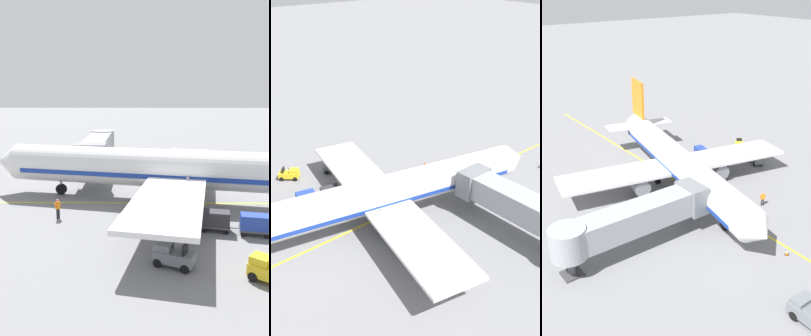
# 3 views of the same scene
# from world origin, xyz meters

# --- Properties ---
(ground_plane) EXTENTS (400.00, 400.00, 0.00)m
(ground_plane) POSITION_xyz_m (0.00, 0.00, 0.00)
(ground_plane) COLOR slate
(gate_lead_in_line) EXTENTS (0.24, 80.00, 0.01)m
(gate_lead_in_line) POSITION_xyz_m (0.00, 0.00, 0.00)
(gate_lead_in_line) COLOR gold
(gate_lead_in_line) RESTS_ON ground
(parked_airliner) EXTENTS (30.43, 37.10, 10.63)m
(parked_airliner) POSITION_xyz_m (0.53, -1.93, 3.19)
(parked_airliner) COLOR white
(parked_airliner) RESTS_ON ground
(jet_bridge) EXTENTS (16.49, 3.50, 4.98)m
(jet_bridge) POSITION_xyz_m (12.39, 6.53, 3.46)
(jet_bridge) COLOR #93999E
(jet_bridge) RESTS_ON ground
(baggage_tug_lead) EXTENTS (2.54, 2.68, 1.62)m
(baggage_tug_lead) POSITION_xyz_m (-14.41, -6.22, 0.71)
(baggage_tug_lead) COLOR gold
(baggage_tug_lead) RESTS_ON ground
(baggage_tug_trailing) EXTENTS (2.15, 2.77, 1.62)m
(baggage_tug_trailing) POSITION_xyz_m (-12.56, -0.89, 0.71)
(baggage_tug_trailing) COLOR slate
(baggage_tug_trailing) RESTS_ON ground
(baggage_cart_front) EXTENTS (1.72, 2.98, 1.58)m
(baggage_cart_front) POSITION_xyz_m (-6.51, -1.80, 0.95)
(baggage_cart_front) COLOR #4C4C51
(baggage_cart_front) RESTS_ON ground
(baggage_cart_second_in_train) EXTENTS (1.72, 2.98, 1.58)m
(baggage_cart_second_in_train) POSITION_xyz_m (-6.87, -4.70, 0.95)
(baggage_cart_second_in_train) COLOR #4C4C51
(baggage_cart_second_in_train) RESTS_ON ground
(baggage_cart_third_in_train) EXTENTS (1.72, 2.98, 1.58)m
(baggage_cart_third_in_train) POSITION_xyz_m (-7.64, -7.46, 0.95)
(baggage_cart_third_in_train) COLOR #4C4C51
(baggage_cart_third_in_train) RESTS_ON ground
(ground_crew_wing_walker) EXTENTS (0.66, 0.46, 1.69)m
(ground_crew_wing_walker) POSITION_xyz_m (-4.29, 8.03, 0.95)
(ground_crew_wing_walker) COLOR #232328
(ground_crew_wing_walker) RESTS_ON ground
(safety_cone_nose_left) EXTENTS (0.36, 0.36, 0.59)m
(safety_cone_nose_left) POSITION_xyz_m (1.01, 16.18, 0.29)
(safety_cone_nose_left) COLOR black
(safety_cone_nose_left) RESTS_ON ground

